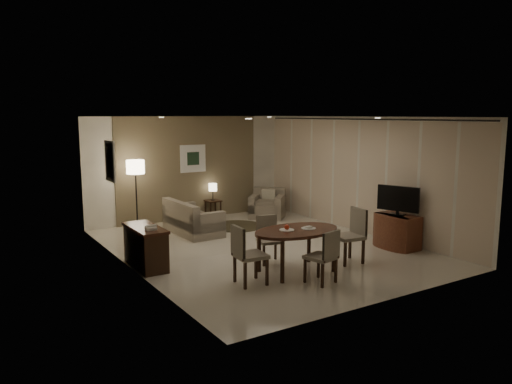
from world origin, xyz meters
TOP-DOWN VIEW (x-y plane):
  - room_shell at (0.00, 0.40)m, footprint 5.50×7.00m
  - taupe_accent at (0.00, 3.48)m, footprint 3.96×0.03m
  - curtain_wall at (2.68, 0.00)m, footprint 0.08×6.70m
  - curtain_rod at (2.68, 0.00)m, footprint 0.03×6.80m
  - art_back_frame at (0.10, 3.46)m, footprint 0.72×0.03m
  - art_back_canvas at (0.10, 3.44)m, footprint 0.34×0.01m
  - art_left_frame at (-2.72, 1.20)m, footprint 0.03×0.60m
  - art_left_canvas at (-2.71, 1.20)m, footprint 0.01×0.46m
  - downlight_nl at (-1.40, -1.80)m, footprint 0.10×0.10m
  - downlight_nr at (1.40, -1.80)m, footprint 0.10×0.10m
  - downlight_fl at (-1.40, 1.80)m, footprint 0.10×0.10m
  - downlight_fr at (1.40, 1.80)m, footprint 0.10×0.10m
  - console_desk at (-2.49, 0.00)m, footprint 0.48×1.20m
  - telephone at (-2.49, -0.30)m, footprint 0.20×0.14m
  - tv_cabinet at (2.40, -1.50)m, footprint 0.48×0.90m
  - flat_tv at (2.38, -1.50)m, footprint 0.36×0.85m
  - dining_table at (-0.34, -1.67)m, footprint 1.62×1.01m
  - chair_near at (-0.35, -2.35)m, footprint 0.52×0.52m
  - chair_far at (-0.44, -0.97)m, footprint 0.52×0.52m
  - chair_left at (-1.35, -1.78)m, footprint 0.52×0.52m
  - chair_right at (0.81, -1.73)m, footprint 0.54×0.54m
  - plate_a at (-0.52, -1.62)m, footprint 0.26×0.26m
  - plate_b at (-0.12, -1.72)m, footprint 0.26×0.26m
  - fruit_apple at (-0.52, -1.62)m, footprint 0.09×0.09m
  - napkin at (-0.12, -1.72)m, footprint 0.12×0.08m
  - round_rug at (0.56, 2.02)m, footprint 1.34×1.34m
  - sofa at (-0.64, 1.93)m, footprint 1.66×0.87m
  - armchair at (1.79, 2.47)m, footprint 1.20×1.19m
  - side_table at (0.56, 3.25)m, footprint 0.37×0.37m
  - table_lamp at (0.56, 3.25)m, footprint 0.22×0.22m
  - floor_lamp at (-1.62, 2.99)m, footprint 0.42×0.42m

SIDE VIEW (x-z plane):
  - round_rug at x=0.56m, z-range 0.00..0.01m
  - side_table at x=0.56m, z-range 0.00..0.48m
  - tv_cabinet at x=2.40m, z-range 0.00..0.70m
  - console_desk at x=-2.49m, z-range 0.00..0.75m
  - dining_table at x=-0.34m, z-range 0.00..0.76m
  - sofa at x=-0.64m, z-range 0.00..0.77m
  - armchair at x=1.79m, z-range 0.00..0.77m
  - chair_far at x=-0.44m, z-range 0.00..0.87m
  - chair_near at x=-0.35m, z-range 0.00..0.90m
  - chair_left at x=-1.35m, z-range 0.00..0.98m
  - chair_right at x=0.81m, z-range 0.00..1.01m
  - table_lamp at x=0.56m, z-range 0.48..0.98m
  - plate_a at x=-0.52m, z-range 0.76..0.77m
  - plate_b at x=-0.12m, z-range 0.76..0.77m
  - napkin at x=-0.12m, z-range 0.77..0.80m
  - telephone at x=-2.49m, z-range 0.76..0.85m
  - fruit_apple at x=-0.52m, z-range 0.77..0.86m
  - floor_lamp at x=-1.62m, z-range 0.00..1.68m
  - flat_tv at x=2.38m, z-range 0.72..1.32m
  - curtain_wall at x=2.68m, z-range 0.03..2.61m
  - taupe_accent at x=0.00m, z-range 0.00..2.70m
  - room_shell at x=0.00m, z-range 0.00..2.70m
  - art_back_frame at x=0.10m, z-range 1.24..1.96m
  - art_back_canvas at x=0.10m, z-range 1.43..1.77m
  - art_left_frame at x=-2.72m, z-range 1.45..2.25m
  - art_left_canvas at x=-2.71m, z-range 1.53..2.17m
  - curtain_rod at x=2.68m, z-range 2.62..2.66m
  - downlight_nl at x=-1.40m, z-range 2.68..2.69m
  - downlight_nr at x=1.40m, z-range 2.68..2.69m
  - downlight_fl at x=-1.40m, z-range 2.68..2.69m
  - downlight_fr at x=1.40m, z-range 2.68..2.69m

